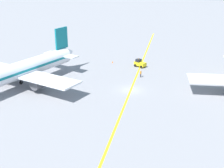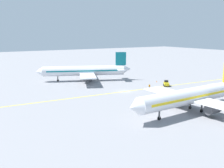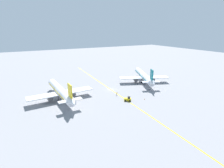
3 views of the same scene
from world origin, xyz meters
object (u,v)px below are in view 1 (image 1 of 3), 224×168
object	(u,v)px
baggage_tug_white	(140,63)
traffic_cone_mid_apron	(112,62)
airplane_adjacent_stand	(19,71)
ground_crew_worker	(141,73)

from	to	relation	value
baggage_tug_white	traffic_cone_mid_apron	xyz separation A→B (m)	(7.43, -2.24, -0.63)
airplane_adjacent_stand	baggage_tug_white	size ratio (longest dim) A/B	10.18
airplane_adjacent_stand	traffic_cone_mid_apron	world-z (taller)	airplane_adjacent_stand
airplane_adjacent_stand	baggage_tug_white	world-z (taller)	airplane_adjacent_stand
baggage_tug_white	traffic_cone_mid_apron	distance (m)	7.78
baggage_tug_white	traffic_cone_mid_apron	size ratio (longest dim) A/B	6.05
baggage_tug_white	traffic_cone_mid_apron	world-z (taller)	baggage_tug_white
ground_crew_worker	baggage_tug_white	bearing A→B (deg)	-83.85
baggage_tug_white	ground_crew_worker	distance (m)	8.05
airplane_adjacent_stand	baggage_tug_white	distance (m)	30.29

